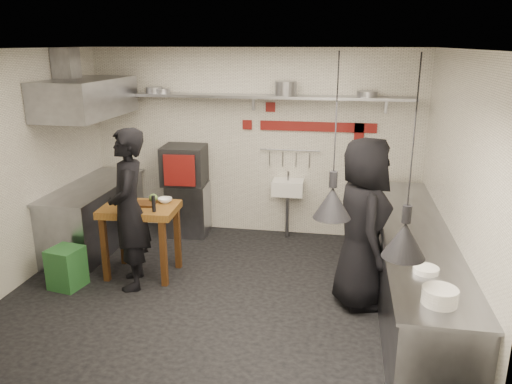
% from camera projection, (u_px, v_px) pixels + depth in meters
% --- Properties ---
extents(floor, '(5.00, 5.00, 0.00)m').
position_uv_depth(floor, '(223.00, 291.00, 5.97)').
color(floor, black).
rests_on(floor, ground).
extents(ceiling, '(5.00, 5.00, 0.00)m').
position_uv_depth(ceiling, '(218.00, 49.00, 5.17)').
color(ceiling, beige).
rests_on(ceiling, floor).
extents(wall_back, '(5.00, 0.04, 2.80)m').
position_uv_depth(wall_back, '(254.00, 143.00, 7.55)').
color(wall_back, silver).
rests_on(wall_back, floor).
extents(wall_front, '(5.00, 0.04, 2.80)m').
position_uv_depth(wall_front, '(150.00, 254.00, 3.59)').
color(wall_front, silver).
rests_on(wall_front, floor).
extents(wall_left, '(0.04, 4.20, 2.80)m').
position_uv_depth(wall_left, '(19.00, 169.00, 5.99)').
color(wall_left, silver).
rests_on(wall_left, floor).
extents(wall_right, '(0.04, 4.20, 2.80)m').
position_uv_depth(wall_right, '(455.00, 190.00, 5.15)').
color(wall_right, silver).
rests_on(wall_right, floor).
extents(red_band_horiz, '(1.70, 0.02, 0.14)m').
position_uv_depth(red_band_horiz, '(318.00, 127.00, 7.29)').
color(red_band_horiz, maroon).
rests_on(red_band_horiz, wall_back).
extents(red_band_vert, '(0.14, 0.02, 1.10)m').
position_uv_depth(red_band_vert, '(357.00, 160.00, 7.33)').
color(red_band_vert, maroon).
rests_on(red_band_vert, wall_back).
extents(red_tile_a, '(0.14, 0.02, 0.14)m').
position_uv_depth(red_tile_a, '(270.00, 107.00, 7.33)').
color(red_tile_a, maroon).
rests_on(red_tile_a, wall_back).
extents(red_tile_b, '(0.14, 0.02, 0.14)m').
position_uv_depth(red_tile_b, '(247.00, 125.00, 7.47)').
color(red_tile_b, maroon).
rests_on(red_tile_b, wall_back).
extents(back_shelf, '(4.60, 0.34, 0.04)m').
position_uv_depth(back_shelf, '(252.00, 96.00, 7.18)').
color(back_shelf, gray).
rests_on(back_shelf, wall_back).
extents(shelf_bracket_left, '(0.04, 0.06, 0.24)m').
position_uv_depth(shelf_bracket_left, '(132.00, 100.00, 7.66)').
color(shelf_bracket_left, gray).
rests_on(shelf_bracket_left, wall_back).
extents(shelf_bracket_mid, '(0.04, 0.06, 0.24)m').
position_uv_depth(shelf_bracket_mid, '(254.00, 102.00, 7.35)').
color(shelf_bracket_mid, gray).
rests_on(shelf_bracket_mid, wall_back).
extents(shelf_bracket_right, '(0.04, 0.06, 0.24)m').
position_uv_depth(shelf_bracket_right, '(386.00, 105.00, 7.03)').
color(shelf_bracket_right, gray).
rests_on(shelf_bracket_right, wall_back).
extents(pan_far_left, '(0.31, 0.31, 0.09)m').
position_uv_depth(pan_far_left, '(154.00, 90.00, 7.40)').
color(pan_far_left, gray).
rests_on(pan_far_left, back_shelf).
extents(pan_mid_left, '(0.26, 0.26, 0.07)m').
position_uv_depth(pan_mid_left, '(162.00, 91.00, 7.39)').
color(pan_mid_left, gray).
rests_on(pan_mid_left, back_shelf).
extents(stock_pot, '(0.35, 0.35, 0.20)m').
position_uv_depth(stock_pot, '(286.00, 88.00, 7.06)').
color(stock_pot, gray).
rests_on(stock_pot, back_shelf).
extents(pan_right, '(0.33, 0.33, 0.08)m').
position_uv_depth(pan_right, '(367.00, 94.00, 6.89)').
color(pan_right, gray).
rests_on(pan_right, back_shelf).
extents(oven_stand, '(0.63, 0.58, 0.80)m').
position_uv_depth(oven_stand, '(189.00, 209.00, 7.69)').
color(oven_stand, gray).
rests_on(oven_stand, floor).
extents(combi_oven, '(0.67, 0.63, 0.58)m').
position_uv_depth(combi_oven, '(185.00, 165.00, 7.54)').
color(combi_oven, black).
rests_on(combi_oven, oven_stand).
extents(oven_door, '(0.46, 0.06, 0.46)m').
position_uv_depth(oven_door, '(179.00, 171.00, 7.19)').
color(oven_door, maroon).
rests_on(oven_door, combi_oven).
extents(oven_glass, '(0.38, 0.04, 0.34)m').
position_uv_depth(oven_glass, '(181.00, 170.00, 7.25)').
color(oven_glass, black).
rests_on(oven_glass, oven_door).
extents(hand_sink, '(0.46, 0.34, 0.22)m').
position_uv_depth(hand_sink, '(288.00, 187.00, 7.47)').
color(hand_sink, white).
rests_on(hand_sink, wall_back).
extents(sink_tap, '(0.03, 0.03, 0.14)m').
position_uv_depth(sink_tap, '(288.00, 176.00, 7.42)').
color(sink_tap, gray).
rests_on(sink_tap, hand_sink).
extents(sink_drain, '(0.06, 0.06, 0.66)m').
position_uv_depth(sink_drain, '(287.00, 216.00, 7.56)').
color(sink_drain, gray).
rests_on(sink_drain, floor).
extents(utensil_rail, '(0.90, 0.02, 0.02)m').
position_uv_depth(utensil_rail, '(290.00, 150.00, 7.45)').
color(utensil_rail, gray).
rests_on(utensil_rail, wall_back).
extents(counter_right, '(0.70, 3.80, 0.90)m').
position_uv_depth(counter_right, '(412.00, 271.00, 5.49)').
color(counter_right, gray).
rests_on(counter_right, floor).
extents(counter_right_top, '(0.76, 3.90, 0.03)m').
position_uv_depth(counter_right_top, '(416.00, 232.00, 5.35)').
color(counter_right_top, gray).
rests_on(counter_right_top, counter_right).
extents(plate_stack, '(0.34, 0.34, 0.13)m').
position_uv_depth(plate_stack, '(440.00, 296.00, 3.82)').
color(plate_stack, white).
rests_on(plate_stack, counter_right_top).
extents(small_bowl_right, '(0.26, 0.26, 0.05)m').
position_uv_depth(small_bowl_right, '(426.00, 270.00, 4.36)').
color(small_bowl_right, white).
rests_on(small_bowl_right, counter_right_top).
extents(counter_left, '(0.70, 1.90, 0.90)m').
position_uv_depth(counter_left, '(95.00, 217.00, 7.20)').
color(counter_left, gray).
rests_on(counter_left, floor).
extents(counter_left_top, '(0.76, 2.00, 0.03)m').
position_uv_depth(counter_left_top, '(92.00, 186.00, 7.06)').
color(counter_left_top, gray).
rests_on(counter_left_top, counter_left).
extents(extractor_hood, '(0.78, 1.60, 0.50)m').
position_uv_depth(extractor_hood, '(87.00, 98.00, 6.70)').
color(extractor_hood, gray).
rests_on(extractor_hood, ceiling).
extents(hood_duct, '(0.28, 0.28, 0.50)m').
position_uv_depth(hood_duct, '(66.00, 67.00, 6.63)').
color(hood_duct, gray).
rests_on(hood_duct, ceiling).
extents(green_bin, '(0.41, 0.41, 0.50)m').
position_uv_depth(green_bin, '(67.00, 268.00, 6.03)').
color(green_bin, '#27632C').
rests_on(green_bin, floor).
extents(prep_table, '(0.96, 0.69, 0.92)m').
position_uv_depth(prep_table, '(142.00, 240.00, 6.31)').
color(prep_table, brown).
rests_on(prep_table, floor).
extents(cutting_board, '(0.36, 0.27, 0.02)m').
position_uv_depth(cutting_board, '(142.00, 204.00, 6.22)').
color(cutting_board, '#492810').
rests_on(cutting_board, prep_table).
extents(pepper_mill, '(0.05, 0.05, 0.20)m').
position_uv_depth(pepper_mill, '(154.00, 204.00, 5.94)').
color(pepper_mill, black).
rests_on(pepper_mill, prep_table).
extents(lemon_a, '(0.11, 0.11, 0.08)m').
position_uv_depth(lemon_a, '(122.00, 205.00, 6.08)').
color(lemon_a, yellow).
rests_on(lemon_a, prep_table).
extents(lemon_b, '(0.08, 0.08, 0.07)m').
position_uv_depth(lemon_b, '(128.00, 206.00, 6.05)').
color(lemon_b, yellow).
rests_on(lemon_b, prep_table).
extents(veg_ball, '(0.14, 0.14, 0.11)m').
position_uv_depth(veg_ball, '(153.00, 198.00, 6.32)').
color(veg_ball, olive).
rests_on(veg_ball, prep_table).
extents(steel_tray, '(0.18, 0.12, 0.03)m').
position_uv_depth(steel_tray, '(124.00, 201.00, 6.33)').
color(steel_tray, gray).
rests_on(steel_tray, prep_table).
extents(bowl, '(0.24, 0.24, 0.06)m').
position_uv_depth(bowl, '(165.00, 200.00, 6.31)').
color(bowl, white).
rests_on(bowl, prep_table).
extents(heat_lamp_near, '(0.42, 0.42, 1.40)m').
position_uv_depth(heat_lamp_near, '(335.00, 138.00, 4.13)').
color(heat_lamp_near, black).
rests_on(heat_lamp_near, ceiling).
extents(heat_lamp_far, '(0.38, 0.38, 1.53)m').
position_uv_depth(heat_lamp_far, '(412.00, 160.00, 3.65)').
color(heat_lamp_far, black).
rests_on(heat_lamp_far, ceiling).
extents(chef_left, '(0.68, 0.82, 1.94)m').
position_uv_depth(chef_left, '(129.00, 210.00, 5.88)').
color(chef_left, black).
rests_on(chef_left, floor).
extents(chef_right, '(0.78, 1.03, 1.92)m').
position_uv_depth(chef_right, '(363.00, 224.00, 5.46)').
color(chef_right, black).
rests_on(chef_right, floor).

